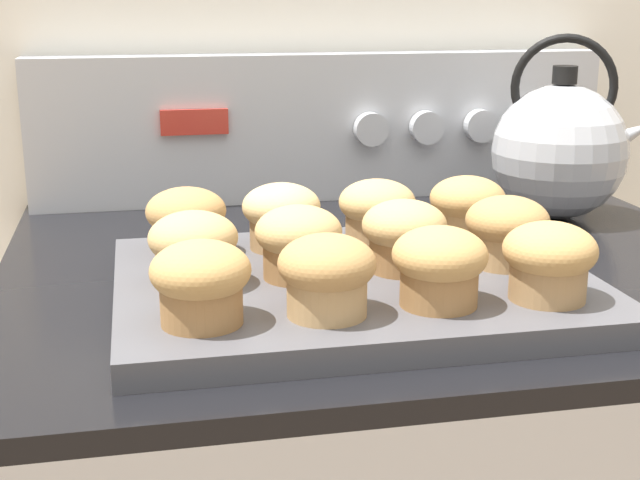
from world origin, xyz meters
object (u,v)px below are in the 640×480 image
at_px(muffin_r1_c2, 404,234).
at_px(tea_kettle, 561,149).
at_px(muffin_r2_c3, 467,206).
at_px(muffin_r1_c3, 507,230).
at_px(muffin_pan, 353,286).
at_px(muffin_r0_c1, 327,274).
at_px(muffin_r0_c0, 201,281).
at_px(muffin_r2_c1, 281,215).
at_px(muffin_r0_c3, 549,260).
at_px(muffin_r2_c2, 377,210).
at_px(muffin_r1_c0, 193,247).
at_px(muffin_r1_c1, 298,241).
at_px(muffin_r2_c0, 186,220).
at_px(muffin_r0_c2, 439,265).

xyz_separation_m(muffin_r1_c2, tea_kettle, (0.26, 0.23, 0.03)).
xyz_separation_m(muffin_r1_c2, muffin_r2_c3, (0.09, 0.09, 0.00)).
height_order(muffin_r1_c3, tea_kettle, tea_kettle).
bearing_deg(muffin_pan, muffin_r0_c1, -115.00).
relative_size(muffin_r0_c0, muffin_r2_c1, 1.00).
xyz_separation_m(muffin_r0_c3, muffin_r2_c2, (-0.09, 0.18, 0.00)).
bearing_deg(tea_kettle, muffin_r1_c0, -152.08).
bearing_deg(muffin_r0_c3, muffin_r1_c0, 161.11).
bearing_deg(muffin_r1_c0, muffin_r1_c3, 0.05).
height_order(muffin_r2_c2, muffin_r2_c3, same).
bearing_deg(muffin_pan, muffin_r0_c3, -34.90).
bearing_deg(muffin_r2_c1, muffin_r1_c2, -44.27).
xyz_separation_m(muffin_r0_c0, muffin_r0_c1, (0.09, -0.00, 0.00)).
distance_m(muffin_r1_c1, muffin_r1_c3, 0.19).
distance_m(muffin_r0_c1, muffin_r1_c0, 0.13).
height_order(muffin_r0_c0, muffin_r1_c0, same).
relative_size(muffin_r2_c0, muffin_r2_c1, 1.00).
relative_size(muffin_pan, muffin_r0_c0, 5.47).
xyz_separation_m(muffin_r1_c0, muffin_r1_c3, (0.27, 0.00, 0.00)).
xyz_separation_m(muffin_r0_c1, muffin_r1_c1, (-0.00, 0.09, 0.00)).
relative_size(muffin_r0_c0, muffin_r1_c0, 1.00).
xyz_separation_m(muffin_pan, muffin_r2_c1, (-0.05, 0.09, 0.04)).
bearing_deg(muffin_r0_c3, muffin_r0_c2, 177.14).
xyz_separation_m(muffin_pan, tea_kettle, (0.30, 0.23, 0.07)).
relative_size(muffin_r0_c0, muffin_r1_c3, 1.00).
distance_m(muffin_pan, muffin_r0_c2, 0.11).
bearing_deg(muffin_r1_c0, muffin_r0_c1, -45.05).
distance_m(muffin_pan, tea_kettle, 0.39).
bearing_deg(muffin_r0_c2, muffin_r0_c3, -2.86).
distance_m(muffin_r0_c3, muffin_r1_c1, 0.20).
relative_size(muffin_r1_c1, muffin_r1_c3, 1.00).
height_order(muffin_r0_c1, muffin_r2_c1, same).
relative_size(muffin_pan, muffin_r2_c0, 5.47).
distance_m(muffin_r0_c0, muffin_r2_c3, 0.33).
height_order(muffin_pan, muffin_r1_c1, muffin_r1_c1).
relative_size(muffin_r1_c0, muffin_r1_c2, 1.00).
distance_m(muffin_r0_c3, muffin_r1_c2, 0.13).
distance_m(muffin_r0_c1, muffin_r1_c1, 0.09).
relative_size(muffin_r1_c1, muffin_r1_c2, 1.00).
height_order(muffin_r1_c3, muffin_r2_c3, same).
bearing_deg(tea_kettle, muffin_r0_c0, -143.71).
bearing_deg(tea_kettle, muffin_r2_c2, -151.57).
relative_size(muffin_r0_c3, muffin_r2_c0, 1.00).
bearing_deg(muffin_r2_c0, muffin_r2_c1, 0.44).
distance_m(muffin_pan, muffin_r1_c0, 0.14).
bearing_deg(tea_kettle, muffin_r1_c1, -146.74).
distance_m(muffin_r0_c2, muffin_r1_c2, 0.09).
xyz_separation_m(muffin_r1_c0, muffin_r2_c2, (0.18, 0.09, 0.00)).
height_order(muffin_r1_c1, muffin_r1_c2, same).
xyz_separation_m(muffin_r1_c3, tea_kettle, (0.16, 0.23, 0.03)).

